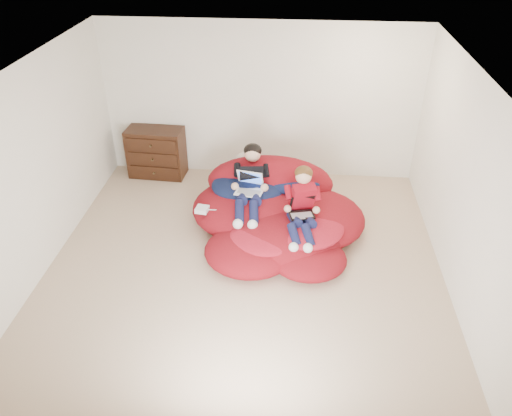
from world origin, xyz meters
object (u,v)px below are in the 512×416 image
Objects in this scene: dresser at (156,153)px; younger_boy at (302,203)px; beanbag_pile at (275,214)px; laptop_black at (302,209)px; laptop_white at (250,186)px; older_boy at (250,180)px.

dresser is 0.95× the size of younger_boy.
dresser is 0.38× the size of beanbag_pile.
laptop_white is at bearing 150.40° from laptop_black.
beanbag_pile is 2.50× the size of younger_boy.
beanbag_pile reaches higher than laptop_black.
younger_boy is at bearing -39.46° from beanbag_pile.
older_boy is at bearing 149.49° from beanbag_pile.
dresser is at bearing 143.98° from laptop_black.
laptop_white is (-0.73, 0.40, -0.01)m from younger_boy.
laptop_white is at bearing 165.26° from beanbag_pile.
laptop_black is (0.73, -0.41, -0.08)m from laptop_white.
beanbag_pile is at bearing -14.74° from laptop_white.
younger_boy is 0.83m from laptop_white.
dresser reaches higher than beanbag_pile.
laptop_black is at bearing -41.01° from beanbag_pile.
dresser is 2.36× the size of laptop_black.
laptop_black is (2.41, -1.75, 0.15)m from dresser.
older_boy is 3.04× the size of laptop_white.
younger_boy is 2.32× the size of laptop_white.
laptop_white is at bearing -38.52° from dresser.
dresser reaches higher than laptop_black.
younger_boy is at bearing -28.58° from laptop_white.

